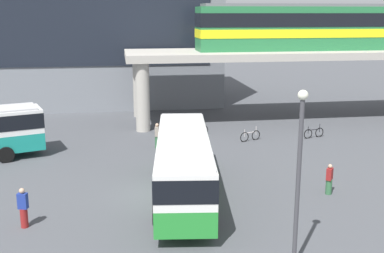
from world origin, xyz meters
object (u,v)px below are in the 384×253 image
at_px(train, 316,26).
at_px(pedestrian_near_building, 329,180).
at_px(station_building, 71,23).
at_px(pedestrian_by_bike_rack, 23,209).
at_px(bus_main, 183,160).
at_px(pedestrian_walking_across, 157,136).
at_px(bicycle_black, 314,133).
at_px(bicycle_blue, 196,129).
at_px(bicycle_silver, 250,136).

distance_m(train, pedestrian_near_building, 20.01).
xyz_separation_m(station_building, pedestrian_by_bike_rack, (0.41, -31.21, -7.13)).
bearing_deg(train, bus_main, -129.00).
distance_m(bus_main, pedestrian_walking_across, 9.19).
xyz_separation_m(bus_main, pedestrian_by_bike_rack, (-7.26, -2.30, -1.14)).
bearing_deg(train, pedestrian_walking_across, -151.25).
bearing_deg(pedestrian_near_building, station_building, 117.02).
xyz_separation_m(station_building, pedestrian_near_building, (15.08, -29.57, -7.23)).
bearing_deg(pedestrian_by_bike_rack, pedestrian_walking_across, 59.58).
height_order(bicycle_black, pedestrian_near_building, pedestrian_near_building).
relative_size(station_building, pedestrian_walking_across, 16.66).
xyz_separation_m(train, pedestrian_near_building, (-6.31, -17.59, -7.15)).
xyz_separation_m(bus_main, bicycle_blue, (2.71, 12.54, -1.63)).
bearing_deg(bicycle_black, station_building, 135.05).
distance_m(bus_main, bicycle_silver, 11.91).
bearing_deg(bicycle_blue, bicycle_silver, -35.67).
bearing_deg(train, pedestrian_by_bike_rack, -137.48).
distance_m(pedestrian_near_building, pedestrian_walking_across, 12.60).
height_order(bicycle_blue, pedestrian_walking_across, pedestrian_walking_across).
distance_m(station_building, bicycle_black, 27.65).
height_order(bicycle_blue, pedestrian_by_bike_rack, pedestrian_by_bike_rack).
relative_size(station_building, bus_main, 2.60).
relative_size(bicycle_black, pedestrian_walking_across, 0.99).
bearing_deg(bicycle_blue, pedestrian_near_building, -70.41).
xyz_separation_m(bicycle_blue, bicycle_silver, (3.53, -2.54, 0.00)).
xyz_separation_m(train, bus_main, (-13.72, -16.94, -5.91)).
height_order(station_building, pedestrian_near_building, station_building).
bearing_deg(pedestrian_walking_across, bus_main, -86.44).
bearing_deg(pedestrian_by_bike_rack, bicycle_silver, 42.34).
bearing_deg(pedestrian_walking_across, station_building, 109.73).
height_order(train, pedestrian_by_bike_rack, train).
distance_m(bicycle_blue, pedestrian_walking_across, 4.78).
height_order(train, bicycle_silver, train).
height_order(train, pedestrian_walking_across, train).
xyz_separation_m(bicycle_black, pedestrian_walking_across, (-11.71, -1.03, 0.47)).
bearing_deg(pedestrian_near_building, bicycle_blue, 109.59).
distance_m(station_building, bus_main, 30.51).
bearing_deg(bicycle_silver, pedestrian_by_bike_rack, -137.66).
relative_size(bicycle_silver, bicycle_black, 0.97).
distance_m(pedestrian_by_bike_rack, pedestrian_walking_across, 13.22).
xyz_separation_m(bicycle_silver, pedestrian_by_bike_rack, (-13.51, -12.31, 0.49)).
xyz_separation_m(bus_main, bicycle_silver, (6.24, 10.01, -1.63)).
relative_size(train, bicycle_blue, 11.45).
bearing_deg(bicycle_blue, bus_main, -102.21).
relative_size(pedestrian_near_building, pedestrian_walking_across, 0.91).
bearing_deg(bicycle_blue, bicycle_black, -15.95).
bearing_deg(bicycle_black, bus_main, -137.71).
xyz_separation_m(station_building, train, (21.39, -11.98, -0.09)).
xyz_separation_m(station_building, pedestrian_walking_across, (7.11, -19.81, -7.15)).
relative_size(station_building, pedestrian_by_bike_rack, 16.33).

